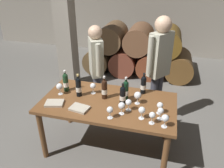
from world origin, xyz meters
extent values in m
plane|color=#66635E|center=(0.00, 0.00, 0.00)|extent=(14.00, 14.00, 0.00)
cube|color=gray|center=(0.00, 4.20, 1.40)|extent=(10.00, 0.24, 2.80)
cylinder|color=brown|center=(-0.95, 2.60, 0.30)|extent=(0.60, 0.90, 0.60)
cylinder|color=brown|center=(-0.32, 2.60, 0.30)|extent=(0.60, 0.90, 0.60)
cylinder|color=brown|center=(0.31, 2.60, 0.30)|extent=(0.60, 0.90, 0.60)
cylinder|color=brown|center=(0.95, 2.60, 0.30)|extent=(0.60, 0.90, 0.60)
cylinder|color=brown|center=(-0.63, 2.60, 0.85)|extent=(0.60, 0.90, 0.60)
cylinder|color=brown|center=(0.00, 2.60, 0.85)|extent=(0.60, 0.90, 0.60)
cylinder|color=brown|center=(0.63, 2.60, 0.85)|extent=(0.60, 0.90, 0.60)
cube|color=gray|center=(-1.30, 1.60, 1.30)|extent=(0.32, 0.32, 2.60)
cube|color=brown|center=(0.00, 0.00, 0.74)|extent=(1.70, 0.90, 0.04)
cylinder|color=brown|center=(-0.77, -0.39, 0.36)|extent=(0.07, 0.07, 0.72)
cylinder|color=brown|center=(0.77, -0.39, 0.36)|extent=(0.07, 0.07, 0.72)
cylinder|color=brown|center=(-0.77, 0.39, 0.36)|extent=(0.07, 0.07, 0.72)
cylinder|color=brown|center=(0.77, 0.39, 0.36)|extent=(0.07, 0.07, 0.72)
cylinder|color=black|center=(0.40, 0.33, 0.86)|extent=(0.07, 0.07, 0.21)
sphere|color=black|center=(0.40, 0.33, 0.97)|extent=(0.07, 0.07, 0.07)
cylinder|color=black|center=(0.40, 0.33, 1.00)|extent=(0.03, 0.03, 0.07)
cylinder|color=black|center=(0.40, 0.33, 1.04)|extent=(0.03, 0.03, 0.02)
cylinder|color=silver|center=(0.40, 0.33, 0.85)|extent=(0.07, 0.07, 0.06)
cylinder|color=black|center=(0.19, -0.01, 0.86)|extent=(0.07, 0.07, 0.20)
sphere|color=black|center=(0.19, -0.01, 0.97)|extent=(0.07, 0.07, 0.07)
cylinder|color=black|center=(0.19, -0.01, 1.00)|extent=(0.03, 0.03, 0.06)
cylinder|color=black|center=(0.19, -0.01, 1.04)|extent=(0.03, 0.03, 0.02)
cylinder|color=silver|center=(0.19, -0.01, 0.85)|extent=(0.07, 0.07, 0.06)
cylinder|color=black|center=(-0.41, 0.04, 0.87)|extent=(0.07, 0.07, 0.22)
sphere|color=black|center=(-0.41, 0.04, 0.99)|extent=(0.07, 0.07, 0.07)
cylinder|color=black|center=(-0.41, 0.04, 1.01)|extent=(0.03, 0.03, 0.07)
cylinder|color=tan|center=(-0.41, 0.04, 1.06)|extent=(0.03, 0.03, 0.03)
cylinder|color=silver|center=(-0.41, 0.04, 0.86)|extent=(0.07, 0.07, 0.07)
cylinder|color=#19381E|center=(-0.63, 0.13, 0.87)|extent=(0.07, 0.07, 0.21)
sphere|color=#19381E|center=(-0.63, 0.13, 0.98)|extent=(0.07, 0.07, 0.07)
cylinder|color=#19381E|center=(-0.63, 0.13, 1.01)|extent=(0.03, 0.03, 0.07)
cylinder|color=silver|center=(-0.63, 0.13, 1.05)|extent=(0.03, 0.03, 0.02)
cylinder|color=silver|center=(-0.63, 0.13, 0.86)|extent=(0.07, 0.07, 0.06)
cylinder|color=black|center=(0.20, 0.11, 0.87)|extent=(0.07, 0.07, 0.22)
sphere|color=black|center=(0.20, 0.11, 0.99)|extent=(0.07, 0.07, 0.07)
cylinder|color=black|center=(0.20, 0.11, 1.02)|extent=(0.03, 0.03, 0.07)
cylinder|color=silver|center=(0.20, 0.11, 1.07)|extent=(0.03, 0.03, 0.03)
cylinder|color=silver|center=(0.20, 0.11, 0.86)|extent=(0.07, 0.07, 0.07)
cylinder|color=black|center=(-0.07, 0.07, 0.87)|extent=(0.07, 0.07, 0.22)
sphere|color=black|center=(-0.07, 0.07, 0.99)|extent=(0.07, 0.07, 0.07)
cylinder|color=black|center=(-0.07, 0.07, 1.02)|extent=(0.03, 0.03, 0.07)
cylinder|color=silver|center=(-0.07, 0.07, 1.06)|extent=(0.03, 0.03, 0.03)
cylinder|color=silver|center=(-0.07, 0.07, 0.86)|extent=(0.07, 0.07, 0.07)
cylinder|color=white|center=(0.66, -0.20, 0.76)|extent=(0.06, 0.06, 0.00)
cylinder|color=white|center=(0.66, -0.20, 0.80)|extent=(0.01, 0.01, 0.07)
sphere|color=white|center=(0.66, -0.20, 0.87)|extent=(0.07, 0.07, 0.07)
cylinder|color=white|center=(-0.25, 0.15, 0.76)|extent=(0.06, 0.06, 0.00)
cylinder|color=white|center=(-0.25, 0.15, 0.80)|extent=(0.01, 0.01, 0.07)
sphere|color=white|center=(-0.25, 0.15, 0.87)|extent=(0.08, 0.08, 0.08)
cylinder|color=white|center=(0.37, 0.05, 0.76)|extent=(0.06, 0.06, 0.00)
cylinder|color=white|center=(0.37, 0.05, 0.80)|extent=(0.01, 0.01, 0.07)
sphere|color=white|center=(0.37, 0.05, 0.88)|extent=(0.09, 0.09, 0.09)
cylinder|color=white|center=(-0.67, 0.01, 0.76)|extent=(0.06, 0.06, 0.00)
cylinder|color=white|center=(-0.67, 0.01, 0.80)|extent=(0.01, 0.01, 0.07)
sphere|color=white|center=(-0.67, 0.01, 0.88)|extent=(0.09, 0.09, 0.09)
cylinder|color=white|center=(0.65, -0.09, 0.76)|extent=(0.06, 0.06, 0.00)
cylinder|color=white|center=(0.65, -0.09, 0.80)|extent=(0.01, 0.01, 0.07)
sphere|color=white|center=(0.65, -0.09, 0.87)|extent=(0.07, 0.07, 0.07)
cylinder|color=white|center=(0.12, -0.33, 0.76)|extent=(0.06, 0.06, 0.00)
cylinder|color=white|center=(0.12, -0.33, 0.80)|extent=(0.01, 0.01, 0.07)
sphere|color=white|center=(0.12, -0.33, 0.87)|extent=(0.07, 0.07, 0.07)
cylinder|color=white|center=(0.58, -0.30, 0.76)|extent=(0.06, 0.06, 0.00)
cylinder|color=white|center=(0.58, -0.30, 0.80)|extent=(0.01, 0.01, 0.07)
sphere|color=white|center=(0.58, -0.30, 0.87)|extent=(0.07, 0.07, 0.07)
cylinder|color=white|center=(0.72, -0.33, 0.76)|extent=(0.06, 0.06, 0.00)
cylinder|color=white|center=(0.72, -0.33, 0.80)|extent=(0.01, 0.01, 0.07)
sphere|color=white|center=(0.72, -0.33, 0.87)|extent=(0.08, 0.08, 0.08)
cylinder|color=white|center=(0.22, -0.22, 0.76)|extent=(0.06, 0.06, 0.00)
cylinder|color=white|center=(0.22, -0.22, 0.80)|extent=(0.01, 0.01, 0.07)
sphere|color=white|center=(0.22, -0.22, 0.87)|extent=(0.08, 0.08, 0.08)
cylinder|color=white|center=(0.46, -0.24, 0.76)|extent=(0.06, 0.06, 0.00)
cylinder|color=white|center=(0.46, -0.24, 0.80)|extent=(0.01, 0.01, 0.07)
sphere|color=white|center=(0.46, -0.24, 0.87)|extent=(0.08, 0.08, 0.08)
cylinder|color=white|center=(0.29, -0.12, 0.76)|extent=(0.06, 0.06, 0.00)
cylinder|color=white|center=(0.29, -0.12, 0.80)|extent=(0.01, 0.01, 0.07)
sphere|color=white|center=(0.29, -0.12, 0.87)|extent=(0.07, 0.07, 0.07)
cube|color=#B2A893|center=(-0.63, -0.23, 0.77)|extent=(0.25, 0.21, 0.03)
cube|color=#B2A893|center=(-0.28, -0.25, 0.77)|extent=(0.24, 0.20, 0.03)
cylinder|color=#383842|center=(0.59, 0.79, 0.43)|extent=(0.11, 0.11, 0.85)
cylinder|color=#383842|center=(0.53, 0.71, 0.43)|extent=(0.11, 0.11, 0.85)
cube|color=#B2B29E|center=(0.56, 0.75, 1.17)|extent=(0.34, 0.36, 0.64)
cylinder|color=#B2B29E|center=(0.68, 0.92, 1.21)|extent=(0.08, 0.08, 0.54)
cylinder|color=#B2B29E|center=(0.43, 0.58, 1.21)|extent=(0.08, 0.08, 0.54)
sphere|color=tan|center=(0.56, 0.75, 1.60)|extent=(0.23, 0.23, 0.23)
cylinder|color=#383842|center=(-0.42, 0.77, 0.38)|extent=(0.11, 0.11, 0.77)
cylinder|color=#383842|center=(-0.37, 0.67, 0.38)|extent=(0.11, 0.11, 0.77)
cube|color=#B2B29E|center=(-0.39, 0.72, 1.06)|extent=(0.31, 0.37, 0.58)
cylinder|color=#B2B29E|center=(-0.49, 0.90, 1.08)|extent=(0.08, 0.08, 0.49)
cylinder|color=#B2B29E|center=(-0.29, 0.54, 1.08)|extent=(0.08, 0.08, 0.49)
sphere|color=tan|center=(-0.39, 0.72, 1.44)|extent=(0.21, 0.21, 0.21)
camera|label=1|loc=(0.65, -2.26, 2.26)|focal=35.10mm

